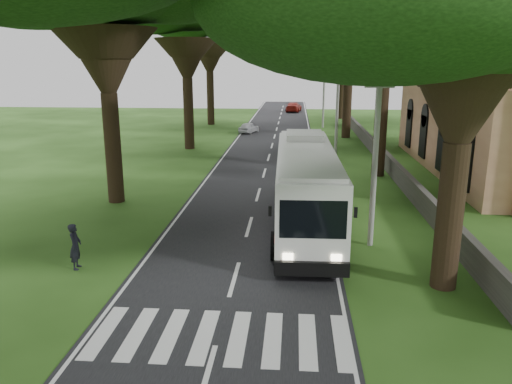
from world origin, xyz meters
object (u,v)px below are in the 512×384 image
object	(u,v)px
pole_near	(376,151)
coach_bus	(306,185)
pole_far	(324,92)
pedestrian	(75,246)
pole_mid	(337,108)
distant_car_c	(294,107)
distant_car_a	(249,128)

from	to	relation	value
pole_near	coach_bus	distance (m)	4.26
pole_far	pedestrian	world-z (taller)	pole_far
pole_far	coach_bus	distance (m)	37.76
pole_near	pole_mid	distance (m)	20.00
pole_near	distant_car_c	world-z (taller)	pole_near
pole_near	pole_mid	world-z (taller)	same
pole_near	coach_bus	world-z (taller)	pole_near
coach_bus	pedestrian	xyz separation A→B (m)	(-8.91, -5.86, -1.15)
pole_far	distant_car_a	xyz separation A→B (m)	(-8.50, -5.43, -3.57)
pedestrian	distant_car_a	bearing A→B (deg)	-13.54
pole_far	distant_car_c	bearing A→B (deg)	100.77
distant_car_c	pedestrian	world-z (taller)	pedestrian
pole_mid	distant_car_c	world-z (taller)	pole_mid
pedestrian	coach_bus	bearing A→B (deg)	-65.38
pole_near	pedestrian	world-z (taller)	pole_near
coach_bus	distant_car_c	size ratio (longest dim) A/B	2.56
coach_bus	pedestrian	size ratio (longest dim) A/B	7.18
pole_mid	pedestrian	world-z (taller)	pole_mid
pole_near	coach_bus	bearing A→B (deg)	139.40
pole_near	distant_car_c	size ratio (longest dim) A/B	1.57
pole_far	distant_car_a	size ratio (longest dim) A/B	2.33
distant_car_a	pole_mid	bearing A→B (deg)	137.51
distant_car_a	pole_near	bearing A→B (deg)	121.06
coach_bus	distant_car_a	xyz separation A→B (m)	(-5.70, 32.17, -1.44)
pole_far	distant_car_c	world-z (taller)	pole_far
pole_mid	coach_bus	size ratio (longest dim) A/B	0.62
pole_mid	distant_car_c	xyz separation A→B (m)	(-3.62, 39.02, -3.41)
pedestrian	pole_near	bearing A→B (deg)	-82.26
pole_mid	distant_car_a	distance (m)	17.24
coach_bus	distant_car_c	distance (m)	56.64
pole_near	distant_car_c	xyz separation A→B (m)	(-3.62, 59.02, -3.41)
pole_near	distant_car_c	distance (m)	59.23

